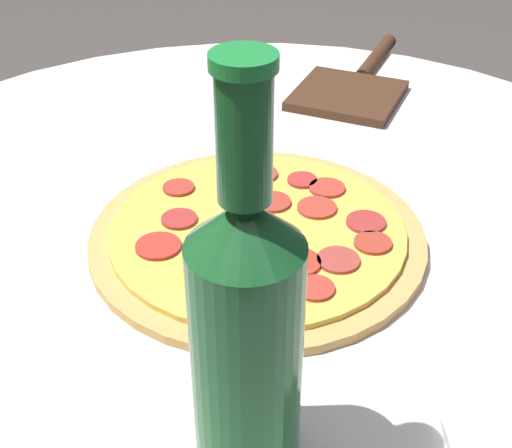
% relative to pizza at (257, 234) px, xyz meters
% --- Properties ---
extents(table, '(1.03, 1.03, 0.76)m').
position_rel_pizza_xyz_m(table, '(0.03, -0.00, -0.19)').
color(table, silver).
rests_on(table, ground_plane).
extents(pizza, '(0.33, 0.33, 0.02)m').
position_rel_pizza_xyz_m(pizza, '(0.00, 0.00, 0.00)').
color(pizza, tan).
rests_on(pizza, table).
extents(beer_bottle, '(0.07, 0.07, 0.29)m').
position_rel_pizza_xyz_m(beer_bottle, '(-0.25, 0.03, 0.11)').
color(beer_bottle, '#195628').
rests_on(beer_bottle, table).
extents(pizza_paddle, '(0.30, 0.22, 0.02)m').
position_rel_pizza_xyz_m(pizza_paddle, '(0.35, -0.18, -0.00)').
color(pizza_paddle, '#422819').
rests_on(pizza_paddle, table).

